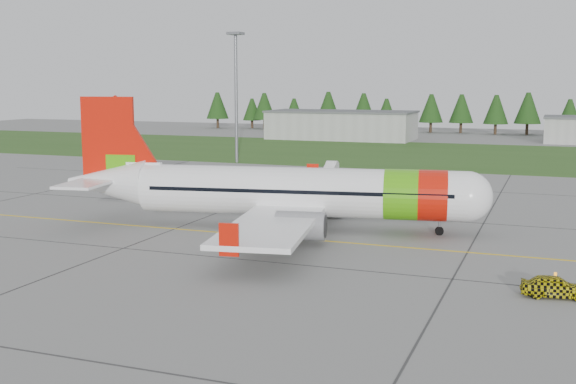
% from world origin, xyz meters
% --- Properties ---
extents(ground, '(320.00, 320.00, 0.00)m').
position_xyz_m(ground, '(0.00, 0.00, 0.00)').
color(ground, gray).
rests_on(ground, ground).
extents(aircraft, '(37.47, 34.95, 11.41)m').
position_xyz_m(aircraft, '(-5.56, 11.40, 3.29)').
color(aircraft, white).
rests_on(aircraft, ground).
extents(follow_me_car, '(1.54, 1.74, 3.90)m').
position_xyz_m(follow_me_car, '(16.22, -1.86, 1.95)').
color(follow_me_car, yellow).
rests_on(follow_me_car, ground).
extents(service_van, '(1.71, 1.64, 4.42)m').
position_xyz_m(service_van, '(-14.47, 52.40, 2.21)').
color(service_van, white).
rests_on(service_van, ground).
extents(grass_strip, '(320.00, 50.00, 0.03)m').
position_xyz_m(grass_strip, '(0.00, 82.00, 0.01)').
color(grass_strip, '#30561E').
rests_on(grass_strip, ground).
extents(taxi_guideline, '(120.00, 0.25, 0.02)m').
position_xyz_m(taxi_guideline, '(0.00, 8.00, 0.01)').
color(taxi_guideline, gold).
rests_on(taxi_guideline, ground).
extents(hangar_west, '(32.00, 14.00, 6.00)m').
position_xyz_m(hangar_west, '(-30.00, 110.00, 3.00)').
color(hangar_west, '#A8A8A3').
rests_on(hangar_west, ground).
extents(floodlight_mast, '(0.50, 0.50, 20.00)m').
position_xyz_m(floodlight_mast, '(-32.00, 58.00, 10.00)').
color(floodlight_mast, slate).
rests_on(floodlight_mast, ground).
extents(treeline, '(160.00, 8.00, 10.00)m').
position_xyz_m(treeline, '(0.00, 138.00, 5.00)').
color(treeline, '#1C3F14').
rests_on(treeline, ground).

